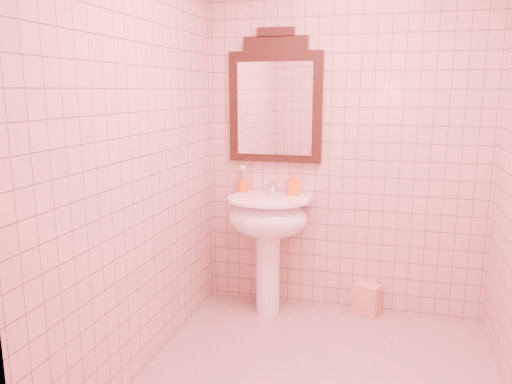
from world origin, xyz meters
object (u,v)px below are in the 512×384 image
(toothbrush_cup, at_px, (243,186))
(towel, at_px, (366,299))
(soap_dispenser, at_px, (293,184))
(pedestal_sink, at_px, (268,226))
(mirror, at_px, (275,101))

(toothbrush_cup, xyz_separation_m, towel, (0.93, 0.01, -0.80))
(towel, bearing_deg, soap_dispenser, -177.32)
(pedestal_sink, bearing_deg, towel, 13.54)
(mirror, bearing_deg, soap_dispenser, -21.75)
(pedestal_sink, relative_size, towel, 3.81)
(towel, bearing_deg, pedestal_sink, -166.46)
(pedestal_sink, xyz_separation_m, soap_dispenser, (0.15, 0.14, 0.28))
(pedestal_sink, xyz_separation_m, towel, (0.70, 0.17, -0.55))
(mirror, relative_size, toothbrush_cup, 5.30)
(mirror, height_order, soap_dispenser, mirror)
(pedestal_sink, height_order, mirror, mirror)
(soap_dispenser, xyz_separation_m, towel, (0.55, 0.03, -0.83))
(mirror, distance_m, toothbrush_cup, 0.66)
(toothbrush_cup, height_order, towel, toothbrush_cup)
(mirror, bearing_deg, toothbrush_cup, -169.11)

